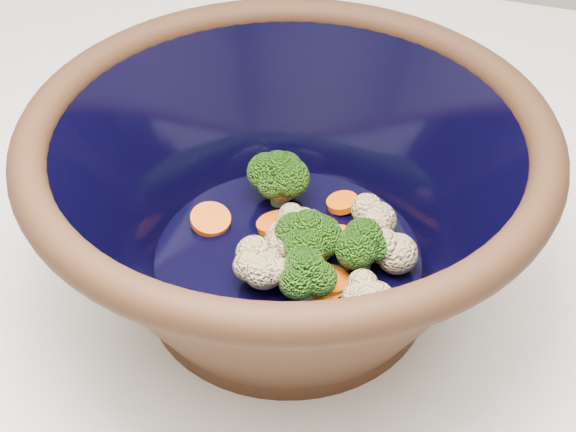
% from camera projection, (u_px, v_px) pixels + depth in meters
% --- Properties ---
extents(mixing_bowl, '(0.42, 0.42, 0.17)m').
position_uv_depth(mixing_bowl, '(288.00, 200.00, 0.60)').
color(mixing_bowl, black).
rests_on(mixing_bowl, counter).
extents(vegetable_pile, '(0.19, 0.14, 0.05)m').
position_uv_depth(vegetable_pile, '(312.00, 236.00, 0.62)').
color(vegetable_pile, '#608442').
rests_on(vegetable_pile, mixing_bowl).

